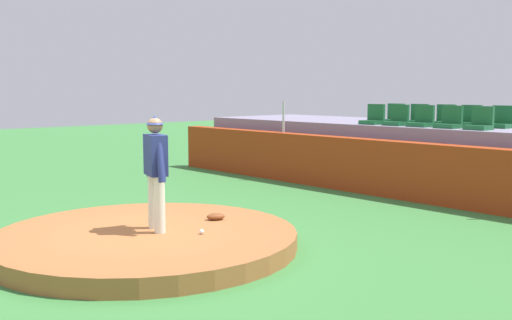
# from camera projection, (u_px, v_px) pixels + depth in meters

# --- Properties ---
(ground_plane) EXTENTS (60.00, 60.00, 0.00)m
(ground_plane) POSITION_uv_depth(u_px,v_px,m) (146.00, 248.00, 8.90)
(ground_plane) COLOR #3C803C
(pitchers_mound) EXTENTS (4.53, 4.53, 0.26)m
(pitchers_mound) POSITION_uv_depth(u_px,v_px,m) (146.00, 240.00, 8.88)
(pitchers_mound) COLOR #A46234
(pitchers_mound) RESTS_ON ground_plane
(pitcher) EXTENTS (0.78, 0.38, 1.73)m
(pitcher) POSITION_uv_depth(u_px,v_px,m) (156.00, 164.00, 8.80)
(pitcher) COLOR silver
(pitcher) RESTS_ON pitchers_mound
(baseball) EXTENTS (0.07, 0.07, 0.07)m
(baseball) POSITION_uv_depth(u_px,v_px,m) (202.00, 232.00, 8.67)
(baseball) COLOR white
(baseball) RESTS_ON pitchers_mound
(fielding_glove) EXTENTS (0.31, 0.36, 0.11)m
(fielding_glove) POSITION_uv_depth(u_px,v_px,m) (216.00, 216.00, 9.63)
(fielding_glove) COLOR brown
(fielding_glove) RESTS_ON pitchers_mound
(brick_barrier) EXTENTS (15.01, 0.40, 1.26)m
(brick_barrier) POSITION_uv_depth(u_px,v_px,m) (394.00, 169.00, 13.07)
(brick_barrier) COLOR #A53514
(brick_barrier) RESTS_ON ground_plane
(fence_post_left) EXTENTS (0.06, 0.06, 0.83)m
(fence_post_left) POSITION_uv_depth(u_px,v_px,m) (283.00, 117.00, 15.51)
(fence_post_left) COLOR silver
(fence_post_left) RESTS_ON brick_barrier
(bleacher_platform) EXTENTS (14.28, 3.45, 1.53)m
(bleacher_platform) POSITION_uv_depth(u_px,v_px,m) (448.00, 156.00, 14.56)
(bleacher_platform) COLOR gray
(bleacher_platform) RESTS_ON ground_plane
(stadium_chair_0) EXTENTS (0.48, 0.44, 0.50)m
(stadium_chair_0) POSITION_uv_depth(u_px,v_px,m) (374.00, 118.00, 14.67)
(stadium_chair_0) COLOR #1B5E30
(stadium_chair_0) RESTS_ON bleacher_platform
(stadium_chair_1) EXTENTS (0.48, 0.44, 0.50)m
(stadium_chair_1) POSITION_uv_depth(u_px,v_px,m) (397.00, 119.00, 14.18)
(stadium_chair_1) COLOR #1B5E30
(stadium_chair_1) RESTS_ON bleacher_platform
(stadium_chair_2) EXTENTS (0.48, 0.44, 0.50)m
(stadium_chair_2) POSITION_uv_depth(u_px,v_px,m) (422.00, 120.00, 13.68)
(stadium_chair_2) COLOR #1B5E30
(stadium_chair_2) RESTS_ON bleacher_platform
(stadium_chair_3) EXTENTS (0.48, 0.44, 0.50)m
(stadium_chair_3) POSITION_uv_depth(u_px,v_px,m) (450.00, 121.00, 13.16)
(stadium_chair_3) COLOR #1B5E30
(stadium_chair_3) RESTS_ON bleacher_platform
(stadium_chair_4) EXTENTS (0.48, 0.44, 0.50)m
(stadium_chair_4) POSITION_uv_depth(u_px,v_px,m) (480.00, 122.00, 12.61)
(stadium_chair_4) COLOR #1B5E30
(stadium_chair_4) RESTS_ON bleacher_platform
(stadium_chair_5) EXTENTS (0.48, 0.44, 0.50)m
(stadium_chair_5) POSITION_uv_depth(u_px,v_px,m) (394.00, 117.00, 15.27)
(stadium_chair_5) COLOR #1B5E30
(stadium_chair_5) RESTS_ON bleacher_platform
(stadium_chair_6) EXTENTS (0.48, 0.44, 0.50)m
(stadium_chair_6) POSITION_uv_depth(u_px,v_px,m) (417.00, 118.00, 14.80)
(stadium_chair_6) COLOR #1B5E30
(stadium_chair_6) RESTS_ON bleacher_platform
(stadium_chair_7) EXTENTS (0.48, 0.44, 0.50)m
(stadium_chair_7) POSITION_uv_depth(u_px,v_px,m) (444.00, 119.00, 14.27)
(stadium_chair_7) COLOR #1B5E30
(stadium_chair_7) RESTS_ON bleacher_platform
(stadium_chair_8) EXTENTS (0.48, 0.44, 0.50)m
(stadium_chair_8) POSITION_uv_depth(u_px,v_px,m) (469.00, 120.00, 13.74)
(stadium_chair_8) COLOR #1B5E30
(stadium_chair_8) RESTS_ON bleacher_platform
(stadium_chair_9) EXTENTS (0.48, 0.44, 0.50)m
(stadium_chair_9) POSITION_uv_depth(u_px,v_px,m) (501.00, 121.00, 13.21)
(stadium_chair_9) COLOR #1B5E30
(stadium_chair_9) RESTS_ON bleacher_platform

